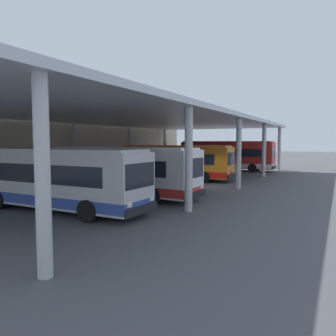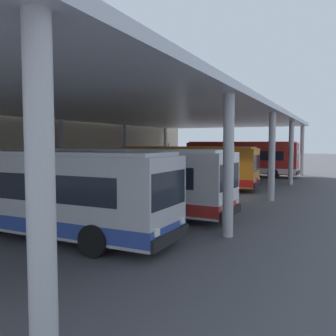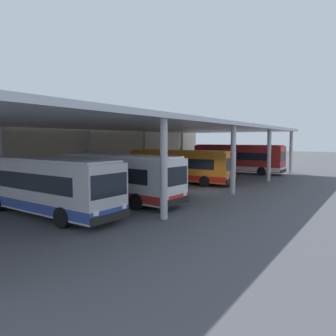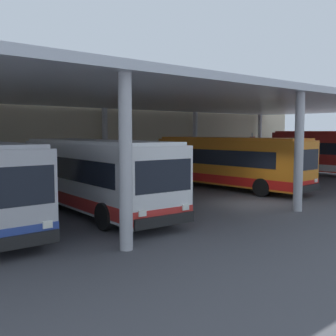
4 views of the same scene
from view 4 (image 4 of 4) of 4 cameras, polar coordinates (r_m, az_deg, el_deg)
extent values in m
plane|color=#47474C|center=(20.73, 11.58, -4.85)|extent=(200.00, 200.00, 0.00)
cube|color=#A39E93|center=(29.33, -6.85, -1.70)|extent=(42.00, 4.50, 0.18)
cube|color=#C1B293|center=(31.89, -10.19, 5.31)|extent=(48.00, 1.60, 7.41)
cube|color=silver|center=(24.25, 1.36, 9.49)|extent=(40.00, 17.00, 0.30)
cylinder|color=#B2B2B7|center=(12.18, -5.90, 0.76)|extent=(0.40, 0.40, 5.25)
cylinder|color=#B2B2B7|center=(19.02, 17.68, 2.09)|extent=(0.40, 0.40, 5.25)
cylinder|color=#B2B2B7|center=(30.62, -8.73, 3.32)|extent=(0.40, 0.40, 5.25)
cylinder|color=#B2B2B7|center=(36.36, 3.77, 3.64)|extent=(0.40, 0.40, 5.25)
cylinder|color=#B2B2B7|center=(43.33, 12.57, 3.76)|extent=(0.40, 0.40, 5.25)
cube|color=black|center=(11.83, -20.66, -2.47)|extent=(2.30, 0.15, 1.10)
cube|color=black|center=(12.03, -20.29, -9.62)|extent=(2.45, 0.20, 0.36)
cube|color=yellow|center=(11.79, -20.83, 1.50)|extent=(1.75, 0.15, 0.28)
cube|color=white|center=(12.27, -16.36, -7.54)|extent=(0.28, 0.08, 0.20)
cylinder|color=black|center=(14.29, -18.34, -7.45)|extent=(0.29, 1.00, 1.00)
cube|color=white|center=(18.22, -10.25, -0.79)|extent=(3.19, 10.54, 2.70)
cube|color=red|center=(18.35, -10.20, -3.90)|extent=(3.21, 10.57, 0.50)
cube|color=black|center=(18.32, -10.47, 0.18)|extent=(3.10, 8.68, 0.90)
cube|color=black|center=(13.79, -0.66, -1.11)|extent=(2.30, 0.27, 1.10)
cube|color=black|center=(13.96, -0.43, -7.28)|extent=(2.46, 0.32, 0.36)
cube|color=white|center=(18.13, -10.32, 3.65)|extent=(2.96, 10.12, 0.12)
cube|color=yellow|center=(13.75, -0.74, 2.30)|extent=(1.75, 0.24, 0.28)
cube|color=white|center=(13.39, -3.58, -6.29)|extent=(0.28, 0.10, 0.20)
cube|color=white|center=(14.44, 2.43, -5.45)|extent=(0.28, 0.10, 0.20)
cylinder|color=black|center=(15.01, -8.85, -6.66)|extent=(0.35, 1.02, 1.00)
cylinder|color=black|center=(16.27, -1.17, -5.68)|extent=(0.35, 1.02, 1.00)
cylinder|color=black|center=(20.51, -16.85, -3.66)|extent=(0.35, 1.02, 1.00)
cylinder|color=black|center=(21.45, -10.68, -3.15)|extent=(0.35, 1.02, 1.00)
cube|color=orange|center=(25.67, 8.51, 0.92)|extent=(2.86, 10.48, 2.70)
cube|color=red|center=(25.77, 8.48, -1.29)|extent=(2.88, 10.50, 0.50)
cube|color=black|center=(25.75, 8.26, 1.61)|extent=(2.84, 8.61, 0.90)
cube|color=black|center=(22.78, 18.65, 1.07)|extent=(2.30, 0.20, 1.10)
cube|color=black|center=(22.89, 18.74, -2.69)|extent=(2.45, 0.25, 0.36)
cube|color=orange|center=(25.61, 8.55, 4.07)|extent=(2.65, 10.06, 0.12)
cube|color=yellow|center=(22.76, 18.64, 3.14)|extent=(1.75, 0.18, 0.28)
cube|color=white|center=(22.07, 17.62, -2.02)|extent=(0.28, 0.09, 0.20)
cube|color=white|center=(23.64, 19.79, -1.63)|extent=(0.28, 0.09, 0.20)
cylinder|color=black|center=(22.90, 12.83, -2.67)|extent=(0.31, 1.01, 1.00)
cylinder|color=black|center=(24.94, 16.03, -2.11)|extent=(0.31, 1.01, 1.00)
cylinder|color=black|center=(26.79, 2.06, -1.43)|extent=(0.31, 1.01, 1.00)
cylinder|color=black|center=(28.56, 5.56, -1.05)|extent=(0.31, 1.01, 1.00)
cylinder|color=black|center=(35.62, 17.47, -0.04)|extent=(0.28, 1.00, 1.00)
cylinder|color=black|center=(37.71, 19.46, 0.17)|extent=(0.28, 1.00, 1.00)
cube|color=#383D47|center=(35.56, 6.24, 0.36)|extent=(1.80, 0.44, 0.08)
cube|color=#383D47|center=(35.68, 6.01, 0.79)|extent=(1.80, 0.06, 0.44)
cube|color=#2D2D33|center=(35.08, 5.45, -0.06)|extent=(0.10, 0.36, 0.45)
cube|color=#2D2D33|center=(36.09, 7.00, 0.07)|extent=(0.10, 0.36, 0.45)
cylinder|color=#236638|center=(32.74, 2.32, -0.01)|extent=(0.48, 0.48, 0.90)
cylinder|color=black|center=(32.70, 2.33, 0.84)|extent=(0.52, 0.52, 0.08)
cylinder|color=#B2B2B7|center=(38.24, 11.56, 2.35)|extent=(0.12, 0.12, 3.20)
cube|color=#B22323|center=(38.22, 11.60, 2.92)|extent=(0.70, 0.04, 1.80)
camera|label=1|loc=(9.03, -109.45, -1.69)|focal=35.84mm
camera|label=2|loc=(8.74, -84.73, 0.09)|focal=39.03mm
camera|label=3|loc=(6.45, -125.00, 2.54)|focal=33.44mm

